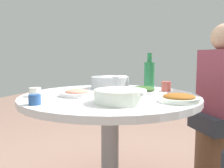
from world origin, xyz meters
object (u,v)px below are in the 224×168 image
stool_for_diner_right (219,159)px  diner_right (222,87)px  tea_cup_side (166,86)px  green_bottle (149,74)px  round_dining_table (110,111)px  dish_shrimp (77,93)px  dish_stirfry (179,98)px  tea_cup_near (35,100)px  soup_bowl (120,97)px  dish_greens (143,90)px  rice_bowl (110,82)px  tea_cup_far (35,92)px

stool_for_diner_right → diner_right: (0.00, 0.00, 0.54)m
tea_cup_side → stool_for_diner_right: size_ratio=0.16×
green_bottle → round_dining_table: bearing=158.8°
dish_shrimp → dish_stirfry: (0.02, -0.61, 0.00)m
tea_cup_near → tea_cup_side: 0.90m
soup_bowl → tea_cup_side: bearing=-15.6°
round_dining_table → tea_cup_side: 0.45m
dish_shrimp → green_bottle: (0.50, -0.33, 0.09)m
stool_for_diner_right → diner_right: size_ratio=0.57×
dish_greens → rice_bowl: bearing=63.6°
green_bottle → tea_cup_near: size_ratio=4.34×
round_dining_table → dish_greens: size_ratio=5.38×
round_dining_table → rice_bowl: bearing=22.5°
dish_stirfry → diner_right: (0.57, -0.23, 0.01)m
dish_stirfry → green_bottle: size_ratio=0.79×
dish_greens → round_dining_table: bearing=130.1°
rice_bowl → soup_bowl: (-0.51, -0.27, -0.01)m
stool_for_diner_right → round_dining_table: bearing=126.6°
rice_bowl → tea_cup_far: (-0.52, 0.28, -0.02)m
green_bottle → stool_for_diner_right: bearing=-79.6°
tea_cup_far → tea_cup_near: bearing=-140.6°
tea_cup_side → round_dining_table: bearing=135.4°
green_bottle → tea_cup_side: size_ratio=3.95×
stool_for_diner_right → green_bottle: bearing=100.4°
tea_cup_near → tea_cup_far: bearing=39.4°
round_dining_table → tea_cup_far: 0.47m
round_dining_table → dish_stirfry: dish_stirfry is taller
tea_cup_near → green_bottle: bearing=-24.8°
green_bottle → tea_cup_far: bearing=138.4°
round_dining_table → soup_bowl: size_ratio=3.95×
round_dining_table → tea_cup_far: (-0.22, 0.40, 0.13)m
rice_bowl → diner_right: diner_right is taller
round_dining_table → soup_bowl: (-0.22, -0.15, 0.13)m
dish_stirfry → tea_cup_side: tea_cup_side is taller
rice_bowl → tea_cup_side: rice_bowl is taller
rice_bowl → diner_right: size_ratio=0.37×
tea_cup_near → tea_cup_far: 0.27m
soup_bowl → stool_for_diner_right: (0.71, -0.51, -0.54)m
rice_bowl → dish_stirfry: bearing=-124.0°
dish_shrimp → tea_cup_side: size_ratio=3.17×
dish_stirfry → green_bottle: bearing=30.1°
dish_shrimp → diner_right: (0.60, -0.84, 0.01)m
green_bottle → stool_for_diner_right: (0.09, -0.51, -0.62)m
tea_cup_far → tea_cup_side: bearing=-52.9°
tea_cup_near → stool_for_diner_right: size_ratio=0.14×
tea_cup_near → diner_right: (0.92, -0.89, 0.00)m
rice_bowl → tea_cup_near: 0.73m
dish_shrimp → diner_right: 1.03m
rice_bowl → dish_greens: 0.33m
stool_for_diner_right → diner_right: bearing=0.0°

